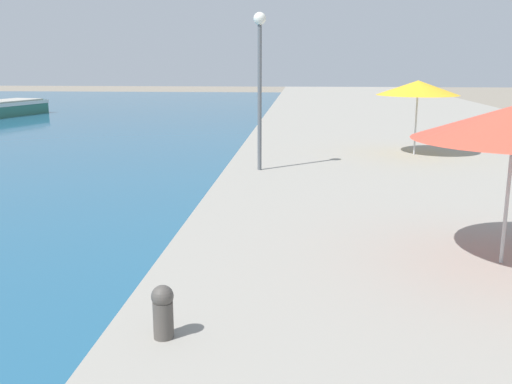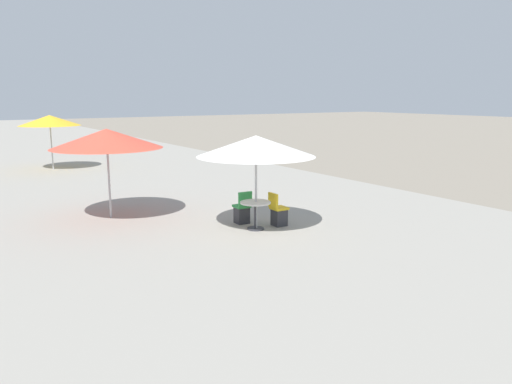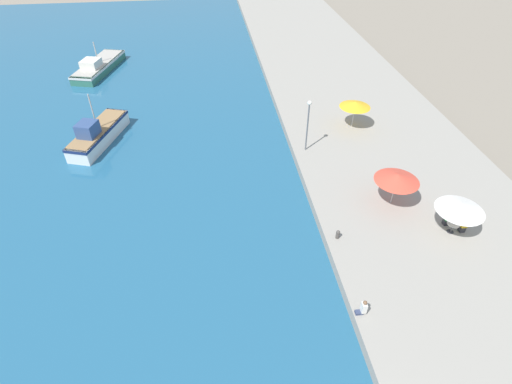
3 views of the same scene
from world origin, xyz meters
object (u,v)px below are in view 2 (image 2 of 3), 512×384
at_px(cafe_umbrella_striped, 50,120).
at_px(cafe_chair_right, 278,214).
at_px(cafe_umbrella_pink, 256,146).
at_px(cafe_chair_left, 242,212).
at_px(cafe_umbrella_white, 107,138).
at_px(cafe_table, 256,210).

xyz_separation_m(cafe_umbrella_striped, cafe_chair_right, (2.86, -14.51, -1.98)).
height_order(cafe_umbrella_pink, cafe_chair_left, cafe_umbrella_pink).
bearing_deg(cafe_chair_left, cafe_umbrella_white, 139.42).
bearing_deg(cafe_table, cafe_umbrella_white, 129.47).
height_order(cafe_umbrella_pink, cafe_table, cafe_umbrella_pink).
xyz_separation_m(cafe_table, cafe_chair_right, (0.72, -0.02, -0.21)).
height_order(cafe_table, cafe_chair_left, cafe_chair_left).
xyz_separation_m(cafe_umbrella_pink, cafe_umbrella_striped, (-2.14, 14.50, 0.11)).
bearing_deg(cafe_umbrella_pink, cafe_chair_right, -0.59).
bearing_deg(cafe_chair_right, cafe_table, -90.00).
distance_m(cafe_umbrella_white, cafe_chair_left, 4.33).
relative_size(cafe_umbrella_pink, cafe_table, 3.82).
relative_size(cafe_umbrella_pink, cafe_chair_left, 3.36).
xyz_separation_m(cafe_table, cafe_chair_left, (0.03, 0.72, -0.21)).
distance_m(cafe_umbrella_pink, cafe_chair_left, 2.01).
bearing_deg(cafe_chair_left, cafe_chair_right, -44.34).
bearing_deg(cafe_table, cafe_chair_right, -1.41).
bearing_deg(cafe_chair_left, cafe_umbrella_pink, -89.30).
xyz_separation_m(cafe_umbrella_white, cafe_table, (2.78, -3.38, -1.74)).
bearing_deg(cafe_table, cafe_umbrella_pink, -50.89).
height_order(cafe_umbrella_pink, cafe_umbrella_white, cafe_umbrella_white).
height_order(cafe_umbrella_white, cafe_chair_left, cafe_umbrella_white).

